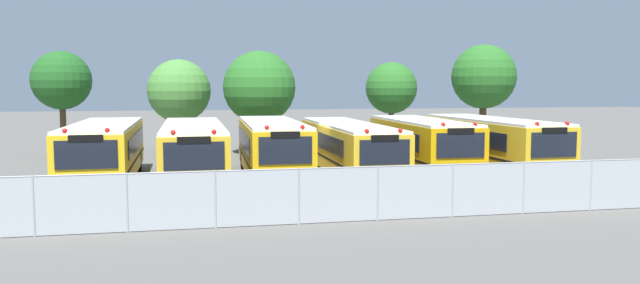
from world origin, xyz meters
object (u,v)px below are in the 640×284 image
object	(u,v)px
school_bus_0	(105,150)
school_bus_2	(272,147)
tree_1	(179,92)
tree_2	(260,88)
school_bus_3	(348,146)
school_bus_5	(491,142)
school_bus_1	(193,150)
tree_4	(482,77)
tree_3	(392,89)
school_bus_4	(421,144)
tree_0	(62,80)

from	to	relation	value
school_bus_0	school_bus_2	size ratio (longest dim) A/B	1.01
tree_1	tree_2	distance (m)	5.22
school_bus_3	school_bus_5	bearing A→B (deg)	178.11
school_bus_0	tree_2	size ratio (longest dim) A/B	1.66
school_bus_3	tree_2	world-z (taller)	tree_2
school_bus_0	school_bus_1	size ratio (longest dim) A/B	0.92
school_bus_1	school_bus_2	xyz separation A→B (m)	(3.44, 0.16, 0.03)
tree_4	tree_2	bearing A→B (deg)	-174.51
school_bus_0	tree_4	distance (m)	25.61
tree_2	tree_4	distance (m)	15.24
school_bus_5	tree_3	distance (m)	10.72
school_bus_4	tree_1	bearing A→B (deg)	-44.98
tree_3	school_bus_3	bearing A→B (deg)	-118.76
school_bus_2	tree_4	size ratio (longest dim) A/B	1.48
school_bus_0	school_bus_5	size ratio (longest dim) A/B	1.00
tree_0	school_bus_3	bearing A→B (deg)	-37.99
tree_2	school_bus_3	bearing A→B (deg)	-72.43
school_bus_5	tree_3	bearing A→B (deg)	-82.97
school_bus_0	school_bus_3	world-z (taller)	school_bus_0
school_bus_5	school_bus_1	bearing A→B (deg)	-0.96
tree_2	tree_4	size ratio (longest dim) A/B	0.90
school_bus_0	school_bus_5	xyz separation A→B (m)	(17.79, -0.29, 0.02)
tree_1	tree_3	world-z (taller)	tree_1
tree_2	tree_0	bearing A→B (deg)	171.12
school_bus_1	school_bus_4	size ratio (longest dim) A/B	1.22
school_bus_4	tree_4	xyz separation A→B (m)	(8.59, 11.14, 3.31)
school_bus_4	tree_0	distance (m)	21.63
school_bus_4	tree_3	distance (m)	10.64
tree_0	school_bus_4	bearing A→B (deg)	-32.43
school_bus_4	tree_2	bearing A→B (deg)	-54.78
school_bus_2	school_bus_3	distance (m)	3.61
tree_3	school_bus_0	bearing A→B (deg)	-148.38
school_bus_1	school_bus_5	xyz separation A→B (m)	(14.08, 0.14, 0.04)
school_bus_3	school_bus_0	bearing A→B (deg)	0.45
tree_2	tree_3	distance (m)	8.52
school_bus_1	tree_3	distance (m)	16.51
school_bus_0	school_bus_3	bearing A→B (deg)	179.37
school_bus_4	school_bus_5	size ratio (longest dim) A/B	0.89
school_bus_1	tree_3	size ratio (longest dim) A/B	1.99
school_bus_3	tree_3	world-z (taller)	tree_3
tree_2	school_bus_1	bearing A→B (deg)	-111.97
school_bus_1	school_bus_4	world-z (taller)	school_bus_4
school_bus_1	tree_1	size ratio (longest dim) A/B	1.95
school_bus_1	tree_0	world-z (taller)	tree_0
tree_1	tree_4	distance (m)	19.97
school_bus_5	tree_0	world-z (taller)	tree_0
school_bus_3	tree_0	bearing A→B (deg)	-37.53
school_bus_5	tree_1	size ratio (longest dim) A/B	1.80
school_bus_2	tree_2	world-z (taller)	tree_2
school_bus_2	school_bus_4	distance (m)	7.15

